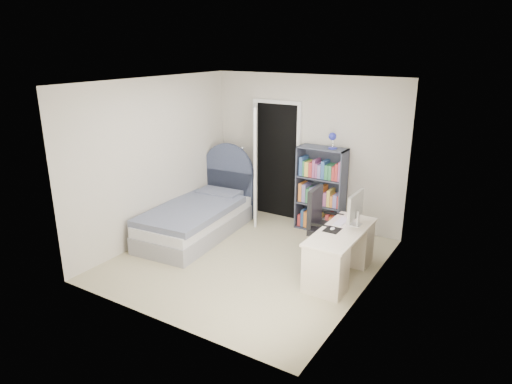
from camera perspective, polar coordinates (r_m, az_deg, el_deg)
The scene contains 8 objects.
room_shell at distance 6.18m, azimuth -1.01°, elevation 2.00°, with size 3.50×3.70×2.60m.
door at distance 7.85m, azimuth 0.89°, elevation 3.88°, with size 0.92×0.73×2.06m.
bed at distance 7.44m, azimuth -7.15°, elevation -3.04°, with size 1.18×2.22×1.32m.
nightstand at distance 8.23m, azimuth -2.80°, elevation -0.20°, with size 0.39×0.39×0.58m.
floor_lamp at distance 8.21m, azimuth -1.78°, elevation 0.72°, with size 0.18×0.18×1.26m.
bookcase at distance 7.51m, azimuth 8.11°, elevation -0.07°, with size 0.78×0.33×1.66m.
desk at distance 6.15m, azimuth 10.53°, elevation -7.26°, with size 0.54×1.35×1.11m.
office_chair at distance 6.42m, azimuth 8.37°, elevation -3.80°, with size 0.56×0.57×1.08m.
Camera 1 is at (3.21, -5.00, 2.96)m, focal length 32.00 mm.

